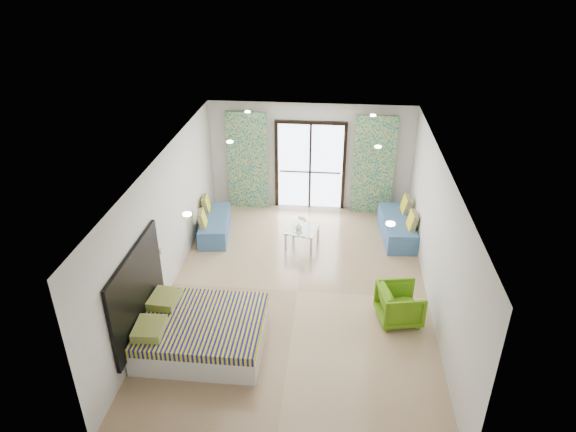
# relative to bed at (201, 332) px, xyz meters

# --- Properties ---
(floor) EXTENTS (5.00, 7.50, 0.01)m
(floor) POSITION_rel_bed_xyz_m (1.48, 1.69, -0.29)
(floor) COLOR #927657
(floor) RESTS_ON ground
(ceiling) EXTENTS (5.00, 7.50, 0.01)m
(ceiling) POSITION_rel_bed_xyz_m (1.48, 1.69, 2.41)
(ceiling) COLOR silver
(ceiling) RESTS_ON ground
(wall_back) EXTENTS (5.00, 0.01, 2.70)m
(wall_back) POSITION_rel_bed_xyz_m (1.48, 5.44, 1.06)
(wall_back) COLOR silver
(wall_back) RESTS_ON ground
(wall_front) EXTENTS (5.00, 0.01, 2.70)m
(wall_front) POSITION_rel_bed_xyz_m (1.48, -2.06, 1.06)
(wall_front) COLOR silver
(wall_front) RESTS_ON ground
(wall_left) EXTENTS (0.01, 7.50, 2.70)m
(wall_left) POSITION_rel_bed_xyz_m (-1.02, 1.69, 1.06)
(wall_left) COLOR silver
(wall_left) RESTS_ON ground
(wall_right) EXTENTS (0.01, 7.50, 2.70)m
(wall_right) POSITION_rel_bed_xyz_m (3.98, 1.69, 1.06)
(wall_right) COLOR silver
(wall_right) RESTS_ON ground
(balcony_door) EXTENTS (1.76, 0.08, 2.28)m
(balcony_door) POSITION_rel_bed_xyz_m (1.48, 5.41, 0.97)
(balcony_door) COLOR black
(balcony_door) RESTS_ON floor
(balcony_rail) EXTENTS (1.52, 0.03, 0.04)m
(balcony_rail) POSITION_rel_bed_xyz_m (1.48, 5.42, 0.66)
(balcony_rail) COLOR #595451
(balcony_rail) RESTS_ON balcony_door
(curtain_left) EXTENTS (1.00, 0.10, 2.50)m
(curtain_left) POSITION_rel_bed_xyz_m (-0.07, 5.26, 0.96)
(curtain_left) COLOR beige
(curtain_left) RESTS_ON floor
(curtain_right) EXTENTS (1.00, 0.10, 2.50)m
(curtain_right) POSITION_rel_bed_xyz_m (3.03, 5.26, 0.96)
(curtain_right) COLOR beige
(curtain_right) RESTS_ON floor
(downlight_a) EXTENTS (0.12, 0.12, 0.02)m
(downlight_a) POSITION_rel_bed_xyz_m (0.08, -0.31, 2.38)
(downlight_a) COLOR #FFE0B2
(downlight_a) RESTS_ON ceiling
(downlight_b) EXTENTS (0.12, 0.12, 0.02)m
(downlight_b) POSITION_rel_bed_xyz_m (2.88, -0.31, 2.38)
(downlight_b) COLOR #FFE0B2
(downlight_b) RESTS_ON ceiling
(downlight_c) EXTENTS (0.12, 0.12, 0.02)m
(downlight_c) POSITION_rel_bed_xyz_m (0.08, 2.69, 2.38)
(downlight_c) COLOR #FFE0B2
(downlight_c) RESTS_ON ceiling
(downlight_d) EXTENTS (0.12, 0.12, 0.02)m
(downlight_d) POSITION_rel_bed_xyz_m (2.88, 2.69, 2.38)
(downlight_d) COLOR #FFE0B2
(downlight_d) RESTS_ON ceiling
(downlight_e) EXTENTS (0.12, 0.12, 0.02)m
(downlight_e) POSITION_rel_bed_xyz_m (0.08, 4.69, 2.38)
(downlight_e) COLOR #FFE0B2
(downlight_e) RESTS_ON ceiling
(downlight_f) EXTENTS (0.12, 0.12, 0.02)m
(downlight_f) POSITION_rel_bed_xyz_m (2.88, 4.69, 2.38)
(downlight_f) COLOR #FFE0B2
(downlight_f) RESTS_ON ceiling
(headboard) EXTENTS (0.06, 2.10, 1.50)m
(headboard) POSITION_rel_bed_xyz_m (-0.98, 0.00, 0.76)
(headboard) COLOR black
(headboard) RESTS_ON floor
(switch_plate) EXTENTS (0.02, 0.10, 0.10)m
(switch_plate) POSITION_rel_bed_xyz_m (-0.99, 1.25, 0.76)
(switch_plate) COLOR silver
(switch_plate) RESTS_ON wall_left
(bed) EXTENTS (2.03, 1.66, 0.70)m
(bed) POSITION_rel_bed_xyz_m (0.00, 0.00, 0.00)
(bed) COLOR silver
(bed) RESTS_ON floor
(daybed_left) EXTENTS (0.82, 1.67, 0.79)m
(daybed_left) POSITION_rel_bed_xyz_m (-0.64, 3.75, -0.05)
(daybed_left) COLOR #3B5F8C
(daybed_left) RESTS_ON floor
(daybed_right) EXTENTS (0.79, 1.75, 0.84)m
(daybed_right) POSITION_rel_bed_xyz_m (3.59, 4.03, -0.03)
(daybed_right) COLOR #3B5F8C
(daybed_right) RESTS_ON floor
(coffee_table) EXTENTS (0.80, 0.80, 0.77)m
(coffee_table) POSITION_rel_bed_xyz_m (1.44, 3.39, 0.10)
(coffee_table) COLOR silver
(coffee_table) RESTS_ON floor
(vase) EXTENTS (0.20, 0.21, 0.16)m
(vase) POSITION_rel_bed_xyz_m (1.37, 3.34, 0.23)
(vase) COLOR white
(vase) RESTS_ON coffee_table
(armchair) EXTENTS (0.81, 0.85, 0.75)m
(armchair) POSITION_rel_bed_xyz_m (3.36, 1.01, 0.08)
(armchair) COLOR #599312
(armchair) RESTS_ON floor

